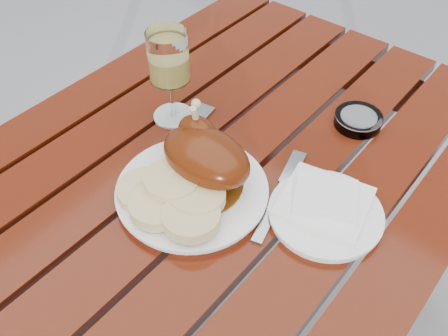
# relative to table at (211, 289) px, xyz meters

# --- Properties ---
(table) EXTENTS (0.80, 1.20, 0.75)m
(table) POSITION_rel_table_xyz_m (0.00, 0.00, 0.00)
(table) COLOR #611C0B
(table) RESTS_ON ground
(dinner_plate) EXTENTS (0.28, 0.28, 0.02)m
(dinner_plate) POSITION_rel_table_xyz_m (0.01, -0.05, 0.38)
(dinner_plate) COLOR white
(dinner_plate) RESTS_ON table
(roast_duck) EXTENTS (0.16, 0.16, 0.12)m
(roast_duck) POSITION_rel_table_xyz_m (0.00, -0.01, 0.44)
(roast_duck) COLOR #532909
(roast_duck) RESTS_ON dinner_plate
(bread_dumplings) EXTENTS (0.19, 0.14, 0.04)m
(bread_dumplings) POSITION_rel_table_xyz_m (0.01, -0.10, 0.41)
(bread_dumplings) COLOR beige
(bread_dumplings) RESTS_ON dinner_plate
(wine_glass) EXTENTS (0.09, 0.09, 0.19)m
(wine_glass) POSITION_rel_table_xyz_m (-0.16, 0.08, 0.47)
(wine_glass) COLOR #D5C860
(wine_glass) RESTS_ON table
(side_plate) EXTENTS (0.21, 0.21, 0.01)m
(side_plate) POSITION_rel_table_xyz_m (0.21, 0.05, 0.38)
(side_plate) COLOR white
(side_plate) RESTS_ON table
(napkin) EXTENTS (0.16, 0.15, 0.01)m
(napkin) POSITION_rel_table_xyz_m (0.20, 0.06, 0.40)
(napkin) COLOR white
(napkin) RESTS_ON side_plate
(ashtray) EXTENTS (0.11, 0.11, 0.02)m
(ashtray) POSITION_rel_table_xyz_m (0.14, 0.29, 0.39)
(ashtray) COLOR #B2B7BC
(ashtray) RESTS_ON table
(fork) EXTENTS (0.05, 0.17, 0.01)m
(fork) POSITION_rel_table_xyz_m (-0.11, 0.05, 0.38)
(fork) COLOR gray
(fork) RESTS_ON table
(knife) EXTENTS (0.07, 0.19, 0.01)m
(knife) POSITION_rel_table_xyz_m (0.13, 0.03, 0.38)
(knife) COLOR gray
(knife) RESTS_ON table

